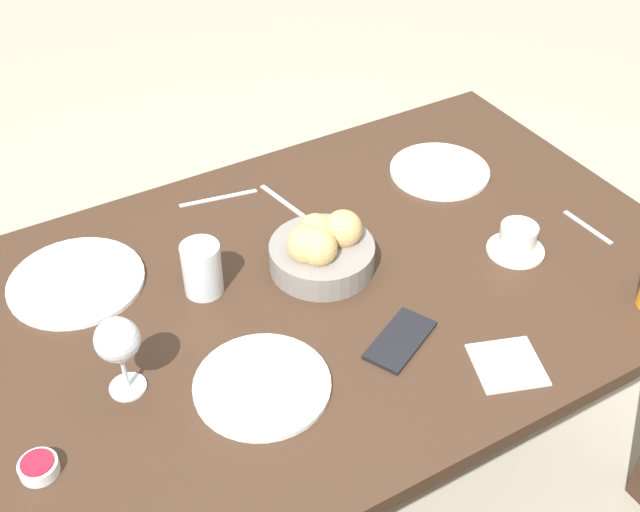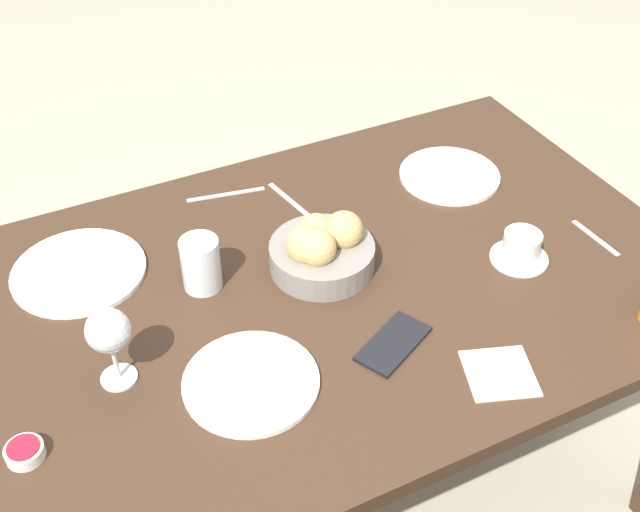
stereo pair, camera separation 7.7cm
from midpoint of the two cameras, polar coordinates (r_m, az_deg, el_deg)
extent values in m
plane|color=#A89E89|center=(2.12, 1.72, -16.00)|extent=(10.00, 10.00, 0.00)
cube|color=#3D281C|center=(1.60, 2.19, -2.15)|extent=(1.44, 0.94, 0.03)
cube|color=#3D281C|center=(2.39, 11.45, 2.53)|extent=(0.06, 0.06, 0.67)
cylinder|color=gray|center=(1.59, 1.38, -0.10)|extent=(0.21, 0.21, 0.05)
sphere|color=tan|center=(1.54, 1.23, 0.57)|extent=(0.08, 0.08, 0.08)
sphere|color=tan|center=(1.54, 0.43, 0.85)|extent=(0.08, 0.08, 0.08)
sphere|color=tan|center=(1.58, 1.13, 1.80)|extent=(0.07, 0.07, 0.07)
sphere|color=tan|center=(1.58, 3.10, 1.85)|extent=(0.08, 0.08, 0.08)
cylinder|color=white|center=(1.89, 10.35, 5.65)|extent=(0.23, 0.23, 0.01)
cylinder|color=white|center=(1.65, -15.52, -1.09)|extent=(0.27, 0.27, 0.01)
cylinder|color=white|center=(1.39, -3.34, -8.98)|extent=(0.24, 0.24, 0.01)
cylinder|color=silver|center=(1.55, -7.07, -0.59)|extent=(0.08, 0.08, 0.11)
cylinder|color=silver|center=(1.43, -12.59, -8.47)|extent=(0.06, 0.06, 0.00)
cylinder|color=silver|center=(1.40, -12.82, -7.39)|extent=(0.01, 0.01, 0.07)
sphere|color=silver|center=(1.35, -13.28, -5.21)|extent=(0.08, 0.08, 0.08)
cylinder|color=white|center=(1.69, 15.23, -0.17)|extent=(0.12, 0.12, 0.01)
cylinder|color=white|center=(1.67, 15.41, 0.67)|extent=(0.08, 0.08, 0.06)
cylinder|color=white|center=(1.36, -18.71, -13.12)|extent=(0.06, 0.06, 0.02)
cylinder|color=#A3192D|center=(1.35, -18.83, -12.80)|extent=(0.05, 0.05, 0.00)
cube|color=#B7B7BC|center=(1.78, -0.75, 3.81)|extent=(0.04, 0.18, 0.00)
cube|color=#B7B7BC|center=(1.81, -5.51, 4.35)|extent=(0.18, 0.04, 0.00)
cube|color=#B7B7BC|center=(1.79, 20.17, 1.20)|extent=(0.02, 0.13, 0.00)
cube|color=silver|center=(1.45, 14.14, -8.13)|extent=(0.15, 0.15, 0.00)
cube|color=black|center=(1.46, 6.74, -6.23)|extent=(0.17, 0.13, 0.01)
camera|label=1|loc=(0.04, -88.62, 1.16)|focal=45.00mm
camera|label=2|loc=(0.04, 91.38, -1.16)|focal=45.00mm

